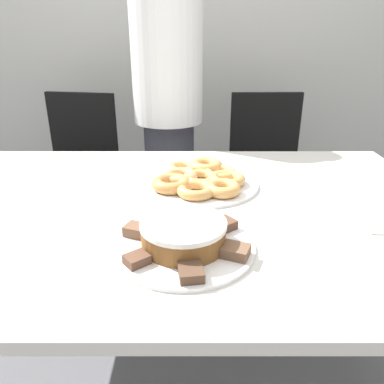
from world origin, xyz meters
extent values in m
plane|color=slate|center=(0.00, 0.00, 0.00)|extent=(12.00, 12.00, 0.00)
cube|color=beige|center=(0.00, 1.64, 1.30)|extent=(8.00, 0.05, 2.60)
cube|color=silver|center=(0.00, 0.00, 0.71)|extent=(1.65, 1.07, 0.03)
cylinder|color=silver|center=(-0.77, 0.48, 0.35)|extent=(0.06, 0.06, 0.70)
cylinder|color=silver|center=(0.77, 0.48, 0.35)|extent=(0.06, 0.06, 0.70)
cylinder|color=#383842|center=(-0.07, 0.86, 0.39)|extent=(0.25, 0.25, 0.79)
cylinder|color=white|center=(-0.07, 0.86, 1.10)|extent=(0.34, 0.34, 0.62)
cylinder|color=black|center=(-0.61, 0.89, 0.01)|extent=(0.44, 0.44, 0.01)
cylinder|color=#262626|center=(-0.61, 0.89, 0.22)|extent=(0.06, 0.06, 0.42)
cube|color=black|center=(-0.61, 0.89, 0.45)|extent=(0.51, 0.51, 0.04)
cube|color=black|center=(-0.58, 1.10, 0.68)|extent=(0.40, 0.10, 0.42)
cylinder|color=black|center=(0.47, 0.89, 0.01)|extent=(0.44, 0.44, 0.01)
cylinder|color=#262626|center=(0.47, 0.89, 0.22)|extent=(0.06, 0.06, 0.42)
cube|color=black|center=(0.47, 0.89, 0.45)|extent=(0.45, 0.45, 0.04)
cube|color=black|center=(0.46, 1.10, 0.68)|extent=(0.40, 0.04, 0.42)
cylinder|color=white|center=(0.03, -0.24, 0.73)|extent=(0.34, 0.34, 0.01)
cylinder|color=white|center=(0.08, 0.15, 0.73)|extent=(0.38, 0.38, 0.01)
cylinder|color=brown|center=(0.03, -0.24, 0.76)|extent=(0.20, 0.20, 0.05)
cylinder|color=white|center=(0.03, -0.24, 0.79)|extent=(0.20, 0.20, 0.01)
cube|color=brown|center=(0.14, -0.29, 0.75)|extent=(0.07, 0.07, 0.02)
cube|color=brown|center=(0.13, -0.17, 0.75)|extent=(0.08, 0.07, 0.02)
cube|color=brown|center=(0.01, -0.12, 0.75)|extent=(0.06, 0.07, 0.02)
cube|color=brown|center=(-0.09, -0.20, 0.75)|extent=(0.07, 0.06, 0.03)
cube|color=brown|center=(-0.07, -0.32, 0.75)|extent=(0.07, 0.06, 0.02)
cube|color=#513828|center=(0.04, -0.37, 0.75)|extent=(0.06, 0.06, 0.02)
torus|color=tan|center=(0.08, 0.15, 0.75)|extent=(0.12, 0.12, 0.03)
torus|color=tan|center=(0.06, 0.05, 0.75)|extent=(0.12, 0.12, 0.03)
torus|color=tan|center=(0.14, 0.06, 0.76)|extent=(0.11, 0.11, 0.04)
torus|color=tan|center=(0.16, 0.14, 0.75)|extent=(0.12, 0.12, 0.03)
torus|color=tan|center=(0.14, 0.20, 0.75)|extent=(0.12, 0.12, 0.03)
torus|color=tan|center=(0.10, 0.26, 0.76)|extent=(0.12, 0.12, 0.04)
torus|color=#E5AD66|center=(0.01, 0.25, 0.75)|extent=(0.11, 0.11, 0.03)
torus|color=#E5AD66|center=(0.01, 0.17, 0.75)|extent=(0.12, 0.12, 0.03)
torus|color=#D18E4C|center=(-0.02, 0.10, 0.76)|extent=(0.13, 0.13, 0.04)
camera|label=1|loc=(0.05, -1.01, 1.20)|focal=35.00mm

